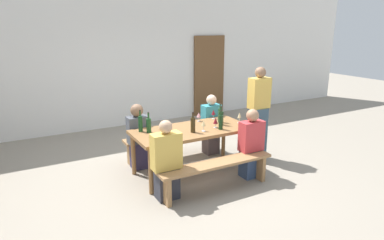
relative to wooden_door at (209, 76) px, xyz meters
name	(u,v)px	position (x,y,z in m)	size (l,w,h in m)	color
ground_plane	(192,172)	(-2.22, -3.12, -1.05)	(24.00, 24.00, 0.00)	gray
back_wall	(126,58)	(-2.22, 0.14, 0.55)	(14.00, 0.20, 3.20)	white
wooden_door	(209,76)	(0.00, 0.00, 0.00)	(0.90, 0.06, 2.10)	brown
tasting_table	(192,134)	(-2.22, -3.12, -0.38)	(1.91, 0.88, 0.75)	olive
bench_near	(216,169)	(-2.22, -3.86, -0.70)	(1.81, 0.30, 0.45)	#9E7247
bench_far	(173,139)	(-2.22, -2.38, -0.70)	(1.81, 0.30, 0.45)	#9E7247
wine_bottle_0	(149,125)	(-2.89, -2.95, -0.18)	(0.07, 0.07, 0.32)	#194723
wine_bottle_1	(221,122)	(-1.82, -3.35, -0.18)	(0.07, 0.07, 0.31)	#143319
wine_bottle_2	(193,125)	(-2.29, -3.27, -0.18)	(0.07, 0.07, 0.32)	#332814
wine_bottle_3	(140,123)	(-2.99, -2.85, -0.17)	(0.07, 0.07, 0.35)	#194723
wine_bottle_4	(220,115)	(-1.61, -3.00, -0.17)	(0.07, 0.07, 0.33)	#234C2D
wine_bottle_5	(221,118)	(-1.68, -3.14, -0.18)	(0.08, 0.08, 0.32)	#143319
wine_glass_0	(216,121)	(-1.85, -3.23, -0.19)	(0.08, 0.08, 0.16)	silver
wine_glass_1	(204,124)	(-2.12, -3.31, -0.18)	(0.07, 0.07, 0.18)	silver
wine_glass_2	(213,112)	(-1.59, -2.76, -0.19)	(0.07, 0.07, 0.17)	silver
wine_glass_3	(199,115)	(-1.90, -2.78, -0.19)	(0.08, 0.08, 0.16)	silver
wine_glass_4	(239,116)	(-1.35, -3.20, -0.17)	(0.07, 0.07, 0.19)	silver
seated_guest_near_0	(166,163)	(-2.94, -3.71, -0.52)	(0.41, 0.24, 1.14)	#2E303A
seated_guest_near_1	(251,145)	(-1.48, -3.71, -0.52)	(0.38, 0.24, 1.12)	navy
seated_guest_far_0	(138,138)	(-2.93, -2.53, -0.51)	(0.34, 0.24, 1.12)	#363054
seated_guest_far_1	(211,126)	(-1.49, -2.53, -0.51)	(0.34, 0.24, 1.13)	#524344
standing_host	(258,116)	(-0.90, -3.16, -0.24)	(0.37, 0.24, 1.68)	#395264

